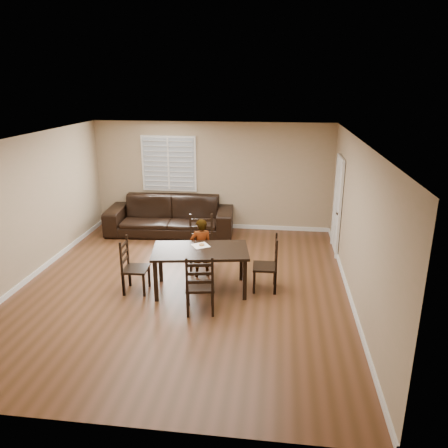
{
  "coord_description": "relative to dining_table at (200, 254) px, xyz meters",
  "views": [
    {
      "loc": [
        1.67,
        -7.2,
        3.63
      ],
      "look_at": [
        0.65,
        0.75,
        1.0
      ],
      "focal_mm": 35.0,
      "sensor_mm": 36.0,
      "label": 1
    }
  ],
  "objects": [
    {
      "name": "donut",
      "position": [
        -0.01,
        0.19,
        0.11
      ],
      "size": [
        0.1,
        0.1,
        0.04
      ],
      "color": "#B37B40",
      "rests_on": "napkin"
    },
    {
      "name": "child",
      "position": [
        -0.1,
        0.6,
        -0.12
      ],
      "size": [
        0.5,
        0.42,
        1.17
      ],
      "primitive_type": "imported",
      "rotation": [
        0.0,
        0.0,
        3.54
      ],
      "color": "gray",
      "rests_on": "ground"
    },
    {
      "name": "chair_far",
      "position": [
        0.15,
        -0.88,
        -0.24
      ],
      "size": [
        0.53,
        0.51,
        1.03
      ],
      "rotation": [
        0.0,
        0.0,
        3.32
      ],
      "color": "black",
      "rests_on": "ground"
    },
    {
      "name": "chair_left",
      "position": [
        -1.27,
        -0.19,
        -0.25
      ],
      "size": [
        0.45,
        0.47,
        1.0
      ],
      "rotation": [
        0.0,
        0.0,
        1.62
      ],
      "color": "black",
      "rests_on": "ground"
    },
    {
      "name": "napkin",
      "position": [
        -0.03,
        0.19,
        0.09
      ],
      "size": [
        0.39,
        0.39,
        0.0
      ],
      "primitive_type": "cube",
      "rotation": [
        0.0,
        0.0,
        0.58
      ],
      "color": "white",
      "rests_on": "dining_table"
    },
    {
      "name": "room",
      "position": [
        -0.3,
        0.28,
        1.1
      ],
      "size": [
        6.04,
        7.04,
        2.72
      ],
      "color": "tan",
      "rests_on": "ground"
    },
    {
      "name": "chair_near",
      "position": [
        -0.18,
        1.07,
        -0.2
      ],
      "size": [
        0.57,
        0.54,
        1.1
      ],
      "rotation": [
        0.0,
        0.0,
        0.17
      ],
      "color": "black",
      "rests_on": "ground"
    },
    {
      "name": "ground",
      "position": [
        -0.34,
        0.11,
        -0.7
      ],
      "size": [
        7.0,
        7.0,
        0.0
      ],
      "primitive_type": "plane",
      "color": "brown",
      "rests_on": "ground"
    },
    {
      "name": "chair_right",
      "position": [
        1.27,
        0.19,
        -0.24
      ],
      "size": [
        0.45,
        0.48,
        1.02
      ],
      "rotation": [
        0.0,
        0.0,
        -1.54
      ],
      "color": "black",
      "rests_on": "ground"
    },
    {
      "name": "dining_table",
      "position": [
        0.0,
        0.0,
        0.0
      ],
      "size": [
        1.82,
        1.21,
        0.79
      ],
      "rotation": [
        0.0,
        0.0,
        0.16
      ],
      "color": "black",
      "rests_on": "ground"
    },
    {
      "name": "sofa",
      "position": [
        -1.31,
        3.02,
        -0.25
      ],
      "size": [
        3.17,
        1.42,
        0.9
      ],
      "primitive_type": "imported",
      "rotation": [
        0.0,
        0.0,
        0.07
      ],
      "color": "black",
      "rests_on": "ground"
    }
  ]
}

